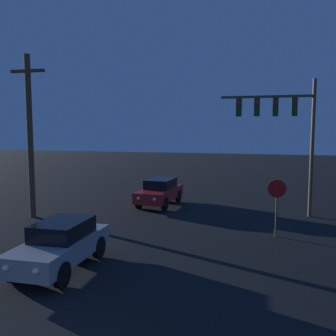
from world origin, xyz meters
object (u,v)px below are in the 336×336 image
Objects in this scene: car_far at (160,191)px; utility_pole at (30,134)px; traffic_signal_mast at (284,122)px; car_near at (61,244)px; stop_sign at (277,197)px.

car_far is 7.56m from utility_pole.
utility_pole is (-5.28, -4.29, 3.30)m from car_far.
car_far is 7.66m from traffic_signal_mast.
car_near is 12.20m from traffic_signal_mast.
car_far is at bearing 142.50° from stop_sign.
car_near is 8.24m from utility_pole.
stop_sign is at bearing 146.77° from car_far.
car_near is at bearing 92.16° from car_far.
traffic_signal_mast is 5.04m from stop_sign.
stop_sign is (-0.35, -4.00, -3.05)m from traffic_signal_mast.
car_far is (0.37, 10.02, 0.00)m from car_near.
car_near is 8.46m from stop_sign.
stop_sign reaches higher than car_near.
traffic_signal_mast reaches higher than car_far.
car_far is 7.87m from stop_sign.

